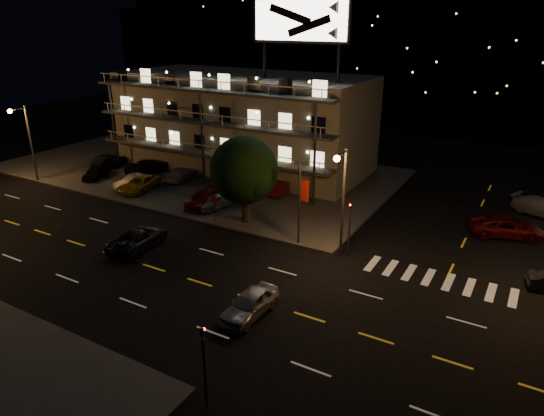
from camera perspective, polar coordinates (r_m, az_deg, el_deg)
The scene contains 26 objects.
ground at distance 33.71m, azimuth -11.22°, elevation -7.73°, with size 140.00×140.00×0.00m, color black.
curb_nw at distance 56.22m, azimuth -8.90°, elevation 4.51°, with size 44.00×24.00×0.15m, color #383735.
motel at distance 55.66m, azimuth -3.37°, elevation 10.16°, with size 28.00×13.80×18.10m.
hill_backdrop at distance 94.31m, azimuth 14.60°, elevation 17.97°, with size 120.00×25.00×24.00m.
streetlight_nw at distance 55.90m, azimuth -26.92°, elevation 7.54°, with size 0.44×1.92×8.00m.
streetlight_nc at distance 33.78m, azimuth 8.22°, elevation 1.78°, with size 0.44×1.92×8.00m.
signal_nw at distance 34.97m, azimuth 9.12°, elevation -1.78°, with size 0.20×0.27×4.60m.
signal_sw at distance 21.97m, azimuth -8.02°, elevation -17.13°, with size 0.20×0.27×4.60m.
banner_north at distance 35.99m, azimuth 3.34°, elevation 0.63°, with size 0.83×0.16×6.40m.
stop_sign at distance 40.73m, azimuth -6.81°, elevation 0.45°, with size 0.91×0.11×2.61m.
tree at distance 39.61m, azimuth -3.37°, elevation 4.23°, with size 5.81×5.60×7.32m.
lot_car_0 at distance 55.31m, azimuth -20.07°, elevation 3.98°, with size 1.59×3.95×1.35m, color black.
lot_car_1 at distance 50.75m, azimuth -16.06°, elevation 2.96°, with size 1.45×4.15×1.37m, color #97989D.
lot_car_2 at distance 50.01m, azimuth -15.26°, elevation 2.77°, with size 2.25×4.88×1.36m, color #CB9513.
lot_car_3 at distance 44.70m, azimuth -8.11°, elevation 1.11°, with size 1.90×4.67×1.36m, color #5E0E0D.
lot_car_4 at distance 43.95m, azimuth -6.74°, elevation 0.75°, with size 1.48×3.69×1.26m, color #97989D.
lot_car_5 at distance 59.11m, azimuth -18.64°, elevation 5.29°, with size 1.54×4.42×1.46m, color black.
lot_car_6 at distance 55.66m, azimuth -14.34°, elevation 4.80°, with size 2.45×5.31×1.48m, color black.
lot_car_7 at distance 52.40m, azimuth -10.66°, elevation 3.99°, with size 1.85×4.54×1.32m, color #97989D.
lot_car_8 at distance 48.47m, azimuth -5.53°, elevation 2.81°, with size 1.52×3.79×1.29m, color black.
lot_car_9 at distance 47.37m, azimuth 1.04°, elevation 2.50°, with size 1.42×4.09×1.35m, color #5E0E0D.
side_car_1 at distance 42.71m, azimuth 25.93°, elevation -2.02°, with size 2.52×5.47×1.52m, color #5E0E0D.
side_car_2 at distance 48.67m, azimuth 29.21°, elevation 0.09°, with size 2.07×5.08×1.48m, color #97989D.
side_car_3 at distance 52.56m, azimuth 29.08°, elevation 1.53°, with size 1.70×4.23×1.44m, color black.
road_car_east at distance 28.66m, azimuth -2.63°, elevation -11.20°, with size 1.77×4.39×1.49m, color #97989D.
road_car_west at distance 37.83m, azimuth -15.46°, elevation -3.50°, with size 2.46×5.34×1.48m, color black.
Camera 1 is at (20.00, -21.77, 16.19)m, focal length 32.00 mm.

